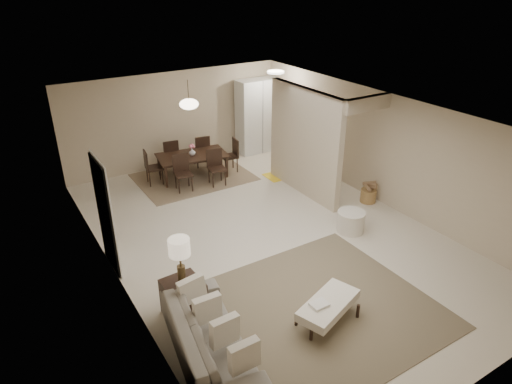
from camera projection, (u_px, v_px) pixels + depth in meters
floor at (268, 234)px, 9.22m from camera, size 9.00×9.00×0.00m
ceiling at (270, 114)px, 8.12m from camera, size 9.00×9.00×0.00m
back_wall at (176, 119)px, 12.10m from camera, size 6.00×0.00×6.00m
left_wall at (111, 219)px, 7.24m from camera, size 0.00×9.00×9.00m
right_wall at (382, 149)px, 10.09m from camera, size 0.00×9.00×9.00m
partition at (304, 142)px, 10.48m from camera, size 0.15×2.50×2.50m
doorway at (105, 216)px, 7.82m from camera, size 0.04×0.90×2.04m
pantry_cabinet at (258, 116)px, 13.04m from camera, size 1.20×0.55×2.10m
flush_light at (276, 72)px, 11.67m from camera, size 0.44×0.44×0.05m
living_rug at (324, 305)px, 7.26m from camera, size 3.20×3.20×0.01m
sofa at (210, 339)px, 6.16m from camera, size 2.36×1.23×0.66m
ottoman_bench at (328, 305)px, 6.81m from camera, size 1.18×0.83×0.39m
side_table at (184, 299)px, 6.95m from camera, size 0.58×0.58×0.61m
table_lamp at (180, 251)px, 6.57m from camera, size 0.32×0.32×0.76m
round_pouf at (351, 222)px, 9.25m from camera, size 0.56×0.56×0.44m
wicker_basket at (368, 196)px, 10.46m from camera, size 0.44×0.44×0.30m
dining_rug at (194, 177)px, 11.76m from camera, size 2.80×2.10×0.01m
dining_table at (193, 166)px, 11.63m from camera, size 1.86×1.22×0.61m
dining_chairs at (193, 161)px, 11.57m from camera, size 2.40×1.88×0.88m
vase at (192, 152)px, 11.46m from camera, size 0.20×0.20×0.18m
yellow_mat at (283, 175)px, 11.90m from camera, size 0.99×0.62×0.01m
pendant_light at (189, 104)px, 10.92m from camera, size 0.46×0.46×0.71m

